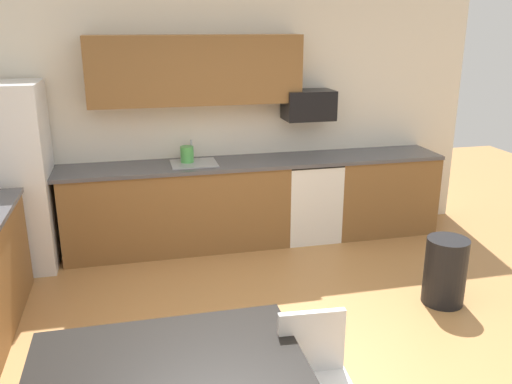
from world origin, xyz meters
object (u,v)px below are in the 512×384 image
(refrigerator, at_px, (9,178))
(dining_table, at_px, (167,373))
(kettle, at_px, (187,156))
(chair_near_table, at_px, (316,377))
(trash_bin, at_px, (445,271))
(microwave, at_px, (308,105))
(oven_range, at_px, (309,198))

(refrigerator, height_order, dining_table, refrigerator)
(dining_table, xyz_separation_m, kettle, (0.46, 3.19, 0.36))
(chair_near_table, distance_m, kettle, 3.25)
(dining_table, bearing_deg, trash_bin, 29.24)
(dining_table, height_order, trash_bin, dining_table)
(microwave, distance_m, chair_near_table, 3.54)
(refrigerator, relative_size, chair_near_table, 2.17)
(dining_table, height_order, kettle, kettle)
(microwave, bearing_deg, dining_table, -119.27)
(oven_range, relative_size, kettle, 4.55)
(trash_bin, bearing_deg, chair_near_table, -140.40)
(refrigerator, xyz_separation_m, kettle, (1.75, 0.13, 0.10))
(microwave, relative_size, trash_bin, 0.90)
(microwave, xyz_separation_m, trash_bin, (0.67, -1.85, -1.20))
(dining_table, height_order, chair_near_table, chair_near_table)
(oven_range, xyz_separation_m, kettle, (-1.35, 0.05, 0.56))
(trash_bin, bearing_deg, kettle, 138.33)
(chair_near_table, bearing_deg, microwave, 72.60)
(oven_range, height_order, trash_bin, oven_range)
(dining_table, relative_size, trash_bin, 2.33)
(refrigerator, xyz_separation_m, trash_bin, (3.77, -1.67, -0.62))
(microwave, distance_m, trash_bin, 2.31)
(microwave, height_order, dining_table, microwave)
(dining_table, xyz_separation_m, chair_near_table, (0.80, -0.00, -0.16))
(chair_near_table, bearing_deg, dining_table, 179.80)
(dining_table, relative_size, kettle, 7.00)
(refrigerator, distance_m, oven_range, 3.14)
(kettle, bearing_deg, microwave, 2.12)
(trash_bin, distance_m, kettle, 2.80)
(oven_range, xyz_separation_m, trash_bin, (0.67, -1.75, -0.16))
(oven_range, relative_size, trash_bin, 1.52)
(dining_table, distance_m, chair_near_table, 0.82)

